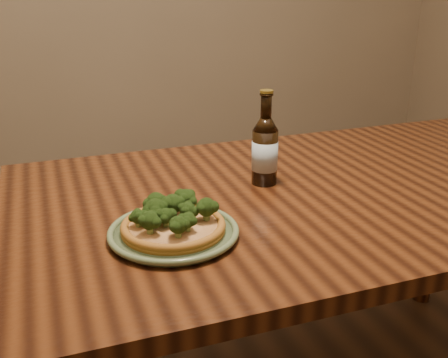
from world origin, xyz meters
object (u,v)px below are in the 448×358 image
object	(u,v)px
beer_bottle	(265,150)
table	(324,218)
plate	(174,232)
pizza	(173,222)

from	to	relation	value
beer_bottle	table	bearing A→B (deg)	-42.12
table	beer_bottle	bearing A→B (deg)	153.78
table	plate	distance (m)	0.48
pizza	beer_bottle	world-z (taller)	beer_bottle
pizza	beer_bottle	bearing A→B (deg)	35.35
table	pizza	size ratio (longest dim) A/B	7.36
plate	beer_bottle	bearing A→B (deg)	35.65
plate	table	bearing A→B (deg)	17.93
table	beer_bottle	xyz separation A→B (m)	(-0.15, 0.07, 0.18)
plate	beer_bottle	size ratio (longest dim) A/B	1.11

